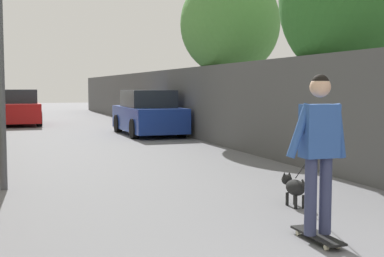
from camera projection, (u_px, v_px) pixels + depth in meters
The scene contains 9 objects.
ground_plane at pixel (96, 141), 15.99m from camera, with size 80.00×80.00×0.00m, color slate.
fence_right at pixel (219, 105), 15.09m from camera, with size 48.00×0.30×2.28m, color #4C4C4C.
tree_right_mid at pixel (230, 24), 16.10m from camera, with size 3.06×3.06×5.17m.
tree_right_distant at pixel (350, 0), 11.06m from camera, with size 3.00×3.00×5.20m.
skateboard at pixel (317, 236), 5.60m from camera, with size 0.80×0.21×0.08m.
person_skateboarder at pixel (319, 141), 5.52m from camera, with size 0.23×0.71×1.70m.
dog at pixel (294, 187), 7.25m from camera, with size 1.85×0.76×1.06m.
car_near at pixel (148, 114), 18.12m from camera, with size 4.09×1.80×1.54m.
car_far at pixel (18, 109), 22.71m from camera, with size 3.84×1.80×1.54m.
Camera 1 is at (-1.96, 2.61, 1.65)m, focal length 49.15 mm.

